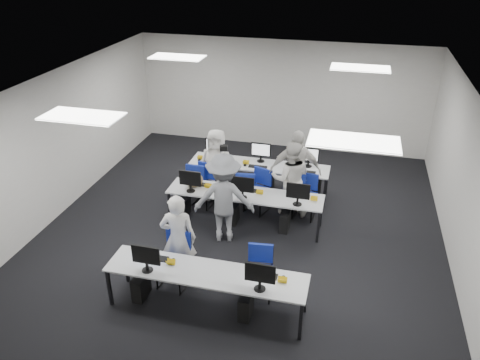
% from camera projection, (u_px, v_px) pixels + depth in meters
% --- Properties ---
extents(room, '(9.00, 9.02, 3.00)m').
position_uv_depth(room, '(243.00, 163.00, 9.00)').
color(room, black).
rests_on(room, ground).
extents(ceiling_panels, '(5.20, 4.60, 0.02)m').
position_uv_depth(ceiling_panels, '(243.00, 88.00, 8.31)').
color(ceiling_panels, white).
rests_on(ceiling_panels, room).
extents(desk_front, '(3.20, 0.70, 0.73)m').
position_uv_depth(desk_front, '(206.00, 275.00, 7.32)').
color(desk_front, '#AEB1B2').
rests_on(desk_front, ground).
extents(desk_mid, '(3.20, 0.70, 0.73)m').
position_uv_depth(desk_mid, '(245.00, 196.00, 9.55)').
color(desk_mid, '#AEB1B2').
rests_on(desk_mid, ground).
extents(desk_back, '(3.20, 0.70, 0.73)m').
position_uv_depth(desk_back, '(259.00, 167.00, 10.76)').
color(desk_back, '#AEB1B2').
rests_on(desk_back, ground).
extents(equipment_front, '(2.51, 0.41, 1.19)m').
position_uv_depth(equipment_front, '(195.00, 289.00, 7.49)').
color(equipment_front, '#0D36B1').
rests_on(equipment_front, desk_front).
extents(equipment_mid, '(2.91, 0.41, 1.19)m').
position_uv_depth(equipment_mid, '(236.00, 208.00, 9.73)').
color(equipment_mid, white).
rests_on(equipment_mid, desk_mid).
extents(equipment_back, '(2.91, 0.41, 1.19)m').
position_uv_depth(equipment_back, '(267.00, 179.00, 10.88)').
color(equipment_back, white).
rests_on(equipment_back, desk_back).
extents(chair_0, '(0.54, 0.58, 0.98)m').
position_uv_depth(chair_0, '(175.00, 269.00, 8.04)').
color(chair_0, navy).
rests_on(chair_0, ground).
extents(chair_1, '(0.48, 0.51, 0.89)m').
position_uv_depth(chair_1, '(259.00, 280.00, 7.81)').
color(chair_1, navy).
rests_on(chair_1, ground).
extents(chair_2, '(0.55, 0.58, 0.94)m').
position_uv_depth(chair_2, '(204.00, 192.00, 10.47)').
color(chair_2, navy).
rests_on(chair_2, ground).
extents(chair_3, '(0.60, 0.63, 0.94)m').
position_uv_depth(chair_3, '(258.00, 198.00, 10.24)').
color(chair_3, navy).
rests_on(chair_3, ground).
extents(chair_4, '(0.51, 0.54, 0.93)m').
position_uv_depth(chair_4, '(305.00, 204.00, 10.03)').
color(chair_4, navy).
rests_on(chair_4, ground).
extents(chair_5, '(0.45, 0.50, 0.92)m').
position_uv_depth(chair_5, '(199.00, 186.00, 10.72)').
color(chair_5, navy).
rests_on(chair_5, ground).
extents(chair_6, '(0.50, 0.53, 0.89)m').
position_uv_depth(chair_6, '(246.00, 194.00, 10.41)').
color(chair_6, navy).
rests_on(chair_6, ground).
extents(chair_7, '(0.50, 0.54, 0.94)m').
position_uv_depth(chair_7, '(296.00, 196.00, 10.31)').
color(chair_7, navy).
rests_on(chair_7, ground).
extents(handbag, '(0.45, 0.36, 0.32)m').
position_uv_depth(handbag, '(194.00, 180.00, 9.72)').
color(handbag, olive).
rests_on(handbag, desk_mid).
extents(student_0, '(0.67, 0.51, 1.66)m').
position_uv_depth(student_0, '(178.00, 238.00, 7.93)').
color(student_0, silver).
rests_on(student_0, ground).
extents(student_1, '(0.92, 0.78, 1.68)m').
position_uv_depth(student_1, '(290.00, 179.00, 9.87)').
color(student_1, silver).
rests_on(student_1, ground).
extents(student_2, '(0.82, 0.54, 1.67)m').
position_uv_depth(student_2, '(217.00, 165.00, 10.46)').
color(student_2, silver).
rests_on(student_2, ground).
extents(student_3, '(1.16, 0.66, 1.87)m').
position_uv_depth(student_3, '(295.00, 172.00, 9.94)').
color(student_3, silver).
rests_on(student_3, ground).
extents(photographer, '(1.29, 0.91, 1.83)m').
position_uv_depth(photographer, '(224.00, 198.00, 8.99)').
color(photographer, gray).
rests_on(photographer, ground).
extents(dslr_camera, '(0.17, 0.20, 0.10)m').
position_uv_depth(dslr_camera, '(224.00, 148.00, 8.70)').
color(dslr_camera, black).
rests_on(dslr_camera, photographer).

